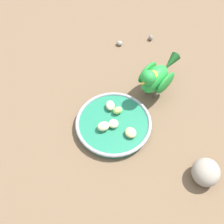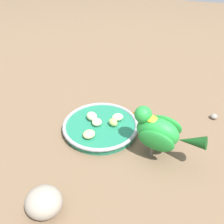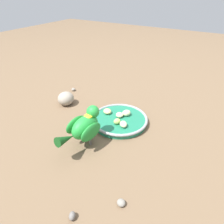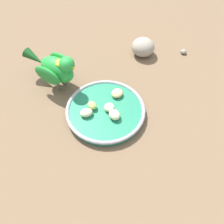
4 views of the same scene
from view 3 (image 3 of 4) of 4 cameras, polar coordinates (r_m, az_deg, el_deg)
name	(u,v)px [view 3 (image 3 of 4)]	position (r m, az deg, el deg)	size (l,w,h in m)	color
ground_plane	(124,125)	(0.78, 3.40, -3.78)	(4.00, 4.00, 0.00)	brown
feeding_bowl	(120,120)	(0.79, 2.14, -2.19)	(0.22, 0.22, 0.02)	#1E7251
apple_piece_0	(123,124)	(0.74, 3.20, -3.42)	(0.03, 0.03, 0.02)	beige
apple_piece_1	(117,121)	(0.75, 1.43, -2.63)	(0.03, 0.02, 0.02)	#B2CC66
apple_piece_2	(107,111)	(0.81, -1.30, 0.20)	(0.03, 0.03, 0.02)	#E5C67F
apple_piece_3	(120,115)	(0.79, 2.13, -0.82)	(0.03, 0.03, 0.02)	beige
apple_piece_4	(126,113)	(0.80, 4.05, -0.26)	(0.03, 0.03, 0.02)	beige
parrot	(84,126)	(0.66, -7.76, -4.02)	(0.19, 0.09, 0.13)	#59544C
rock_large	(66,98)	(0.92, -12.79, 3.71)	(0.07, 0.07, 0.06)	gray
pebble_0	(73,89)	(1.05, -10.74, 6.22)	(0.02, 0.02, 0.01)	gray
pebble_1	(72,216)	(0.53, -11.08, -26.64)	(0.02, 0.02, 0.02)	slate
pebble_2	(121,203)	(0.54, 2.58, -24.02)	(0.02, 0.02, 0.02)	gray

